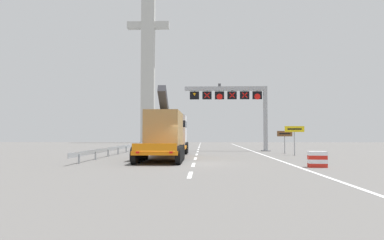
{
  "coord_description": "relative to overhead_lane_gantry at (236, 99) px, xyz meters",
  "views": [
    {
      "loc": [
        0.84,
        -21.65,
        1.88
      ],
      "look_at": [
        -0.23,
        10.48,
        3.2
      ],
      "focal_mm": 31.9,
      "sensor_mm": 36.0,
      "label": 1
    }
  ],
  "objects": [
    {
      "name": "guardrail_left",
      "position": [
        -11.54,
        -4.82,
        -5.12
      ],
      "size": [
        0.13,
        26.23,
        0.76
      ],
      "color": "#999EA3",
      "rests_on": "ground"
    },
    {
      "name": "ground",
      "position": [
        -4.49,
        -15.93,
        -5.69
      ],
      "size": [
        112.0,
        112.0,
        0.0
      ],
      "primitive_type": "plane",
      "color": "slate"
    },
    {
      "name": "tourist_info_sign_brown",
      "position": [
        4.12,
        -4.71,
        -4.04
      ],
      "size": [
        1.44,
        0.15,
        2.17
      ],
      "color": "#9EA0A5",
      "rests_on": "ground"
    },
    {
      "name": "lane_markings",
      "position": [
        -4.26,
        6.41,
        -5.68
      ],
      "size": [
        0.2,
        59.28,
        0.01
      ],
      "color": "silver",
      "rests_on": "ground"
    },
    {
      "name": "exit_sign_yellow",
      "position": [
        4.26,
        -7.7,
        -3.71
      ],
      "size": [
        1.69,
        0.15,
        2.56
      ],
      "color": "#9EA0A5",
      "rests_on": "ground"
    },
    {
      "name": "edge_line_right",
      "position": [
        1.71,
        -3.93,
        -5.68
      ],
      "size": [
        0.2,
        63.0,
        0.01
      ],
      "primitive_type": "cube",
      "color": "silver",
      "rests_on": "ground"
    },
    {
      "name": "crash_barrier_striped",
      "position": [
        2.74,
        -18.16,
        -5.24
      ],
      "size": [
        1.04,
        0.58,
        0.9
      ],
      "color": "red",
      "rests_on": "ground"
    },
    {
      "name": "bridge_pylon_distant",
      "position": [
        -15.48,
        34.59,
        15.08
      ],
      "size": [
        9.0,
        2.0,
        40.75
      ],
      "color": "#B7B7B2",
      "rests_on": "ground"
    },
    {
      "name": "heavy_haul_truck_orange",
      "position": [
        -6.57,
        -9.46,
        -3.7
      ],
      "size": [
        3.04,
        14.07,
        5.3
      ],
      "color": "orange",
      "rests_on": "ground"
    },
    {
      "name": "overhead_lane_gantry",
      "position": [
        0.0,
        0.0,
        0.0
      ],
      "size": [
        9.32,
        0.9,
        7.43
      ],
      "color": "#9EA0A5",
      "rests_on": "ground"
    }
  ]
}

